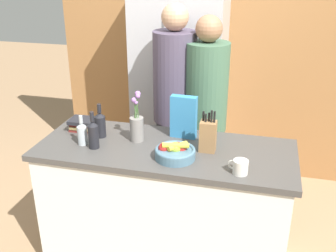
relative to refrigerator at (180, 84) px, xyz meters
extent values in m
cube|color=silver|center=(0.16, -1.19, -0.56)|extent=(1.65, 0.66, 0.89)
cube|color=#474442|center=(0.16, -1.19, -0.09)|extent=(1.72, 0.69, 0.04)
cube|color=#9E6B3D|center=(0.16, 0.36, 0.30)|extent=(2.92, 0.12, 2.60)
cube|color=#B7B7BC|center=(0.00, 0.00, 0.00)|extent=(0.81, 0.60, 2.00)
cylinder|color=#B7B7BC|center=(-0.06, -0.31, 0.10)|extent=(0.02, 0.02, 1.10)
cylinder|color=slate|center=(0.27, -1.32, -0.05)|extent=(0.26, 0.26, 0.06)
torus|color=slate|center=(0.27, -1.32, -0.02)|extent=(0.26, 0.26, 0.02)
sphere|color=red|center=(0.30, -1.29, -0.02)|extent=(0.07, 0.07, 0.07)
sphere|color=red|center=(0.27, -1.28, -0.02)|extent=(0.08, 0.08, 0.08)
sphere|color=#99B233|center=(0.26, -1.31, -0.01)|extent=(0.08, 0.08, 0.08)
sphere|color=red|center=(0.19, -1.32, -0.01)|extent=(0.07, 0.07, 0.07)
cylinder|color=yellow|center=(0.28, -1.30, 0.00)|extent=(0.12, 0.13, 0.03)
cylinder|color=yellow|center=(0.27, -1.32, 0.02)|extent=(0.17, 0.07, 0.03)
cube|color=olive|center=(0.45, -1.16, 0.03)|extent=(0.10, 0.09, 0.21)
cylinder|color=black|center=(0.41, -1.15, 0.16)|extent=(0.01, 0.01, 0.07)
cylinder|color=black|center=(0.43, -1.17, 0.15)|extent=(0.01, 0.01, 0.06)
cylinder|color=black|center=(0.45, -1.15, 0.15)|extent=(0.01, 0.01, 0.07)
cylinder|color=black|center=(0.47, -1.17, 0.17)|extent=(0.01, 0.01, 0.09)
cylinder|color=black|center=(0.48, -1.17, 0.16)|extent=(0.01, 0.01, 0.08)
cylinder|color=gray|center=(-0.05, -1.13, 0.01)|extent=(0.09, 0.09, 0.17)
cylinder|color=#477538|center=(-0.04, -1.13, 0.17)|extent=(0.01, 0.03, 0.16)
sphere|color=#9966B2|center=(-0.03, -1.13, 0.25)|extent=(0.03, 0.03, 0.03)
cylinder|color=#477538|center=(-0.04, -1.12, 0.18)|extent=(0.03, 0.02, 0.17)
sphere|color=#9966B2|center=(-0.04, -1.11, 0.26)|extent=(0.04, 0.04, 0.04)
cylinder|color=#477538|center=(-0.06, -1.12, 0.15)|extent=(0.01, 0.02, 0.12)
sphere|color=#9966B2|center=(-0.06, -1.12, 0.21)|extent=(0.03, 0.03, 0.03)
cylinder|color=#477538|center=(-0.06, -1.13, 0.16)|extent=(0.01, 0.02, 0.13)
sphere|color=#9966B2|center=(-0.06, -1.14, 0.22)|extent=(0.04, 0.04, 0.04)
cylinder|color=#477538|center=(-0.05, -1.13, 0.15)|extent=(0.01, 0.01, 0.11)
sphere|color=#9966B2|center=(-0.05, -1.14, 0.21)|extent=(0.03, 0.03, 0.03)
cube|color=teal|center=(0.25, -0.99, 0.08)|extent=(0.18, 0.07, 0.30)
cylinder|color=silver|center=(0.68, -1.41, -0.03)|extent=(0.09, 0.09, 0.09)
torus|color=silver|center=(0.63, -1.40, -0.03)|extent=(0.06, 0.03, 0.06)
cube|color=maroon|center=(-0.48, -1.06, -0.06)|extent=(0.19, 0.12, 0.02)
cube|color=#99844C|center=(-0.49, -1.06, -0.04)|extent=(0.17, 0.13, 0.02)
cube|color=maroon|center=(-0.48, -1.06, -0.02)|extent=(0.19, 0.11, 0.02)
cube|color=#232328|center=(-0.48, -1.06, 0.00)|extent=(0.21, 0.16, 0.03)
cylinder|color=black|center=(-0.29, -1.31, 0.01)|extent=(0.07, 0.07, 0.16)
cone|color=black|center=(-0.29, -1.31, 0.10)|extent=(0.07, 0.07, 0.03)
cylinder|color=black|center=(-0.29, -1.31, 0.15)|extent=(0.03, 0.03, 0.07)
cylinder|color=#B2BCC1|center=(-0.39, -1.28, -0.01)|extent=(0.07, 0.07, 0.13)
cone|color=#B2BCC1|center=(-0.39, -1.28, 0.07)|extent=(0.07, 0.07, 0.02)
cylinder|color=#B2BCC1|center=(-0.39, -1.28, 0.11)|extent=(0.03, 0.03, 0.05)
cylinder|color=black|center=(-0.32, -1.13, 0.00)|extent=(0.08, 0.08, 0.15)
cone|color=black|center=(-0.32, -1.13, 0.09)|extent=(0.08, 0.08, 0.03)
cylinder|color=black|center=(-0.32, -1.13, 0.14)|extent=(0.03, 0.03, 0.06)
cube|color=#383842|center=(0.08, -0.54, -0.57)|extent=(0.28, 0.20, 0.86)
cylinder|color=#4C4256|center=(0.08, -0.54, 0.22)|extent=(0.34, 0.34, 0.72)
sphere|color=tan|center=(0.08, -0.54, 0.69)|extent=(0.21, 0.21, 0.21)
cube|color=#383842|center=(0.34, -0.59, -0.59)|extent=(0.28, 0.21, 0.83)
cylinder|color=#42664C|center=(0.34, -0.59, 0.17)|extent=(0.33, 0.33, 0.69)
sphere|color=#996B4C|center=(0.34, -0.59, 0.62)|extent=(0.20, 0.20, 0.20)
camera|label=1|loc=(0.76, -3.47, 1.09)|focal=42.00mm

